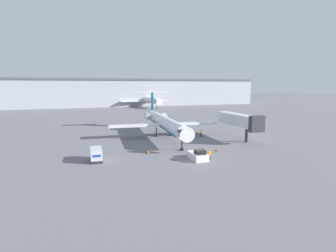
{
  "coord_description": "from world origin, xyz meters",
  "views": [
    {
      "loc": [
        -17.54,
        -38.31,
        12.36
      ],
      "look_at": [
        0.0,
        15.14,
        3.58
      ],
      "focal_mm": 28.0,
      "sensor_mm": 36.0,
      "label": 1
    }
  ],
  "objects_px": {
    "worker_by_wing": "(201,133)",
    "traffic_cone_left": "(148,152)",
    "traffic_cone_right": "(217,149)",
    "worker_near_tug": "(210,155)",
    "airplane_parked_far_left": "(146,100)",
    "luggage_cart": "(96,155)",
    "jet_bridge": "(239,120)",
    "pushback_tug": "(198,155)",
    "airplane_main": "(164,122)"
  },
  "relations": [
    {
      "from": "worker_by_wing",
      "to": "traffic_cone_left",
      "type": "height_order",
      "value": "worker_by_wing"
    },
    {
      "from": "airplane_parked_far_left",
      "to": "pushback_tug",
      "type": "bearing_deg",
      "value": -99.02
    },
    {
      "from": "airplane_parked_far_left",
      "to": "airplane_main",
      "type": "bearing_deg",
      "value": -100.7
    },
    {
      "from": "worker_near_tug",
      "to": "jet_bridge",
      "type": "height_order",
      "value": "jet_bridge"
    },
    {
      "from": "traffic_cone_right",
      "to": "airplane_parked_far_left",
      "type": "distance_m",
      "value": 107.13
    },
    {
      "from": "luggage_cart",
      "to": "worker_by_wing",
      "type": "bearing_deg",
      "value": 27.83
    },
    {
      "from": "airplane_main",
      "to": "traffic_cone_right",
      "type": "height_order",
      "value": "airplane_main"
    },
    {
      "from": "traffic_cone_left",
      "to": "pushback_tug",
      "type": "bearing_deg",
      "value": -42.4
    },
    {
      "from": "pushback_tug",
      "to": "worker_near_tug",
      "type": "bearing_deg",
      "value": -26.85
    },
    {
      "from": "jet_bridge",
      "to": "traffic_cone_right",
      "type": "bearing_deg",
      "value": -141.21
    },
    {
      "from": "airplane_main",
      "to": "worker_by_wing",
      "type": "distance_m",
      "value": 9.27
    },
    {
      "from": "traffic_cone_right",
      "to": "worker_near_tug",
      "type": "bearing_deg",
      "value": -129.15
    },
    {
      "from": "luggage_cart",
      "to": "worker_by_wing",
      "type": "xyz_separation_m",
      "value": [
        25.21,
        13.3,
        -0.14
      ]
    },
    {
      "from": "worker_near_tug",
      "to": "airplane_parked_far_left",
      "type": "relative_size",
      "value": 0.04
    },
    {
      "from": "worker_near_tug",
      "to": "airplane_parked_far_left",
      "type": "distance_m",
      "value": 112.75
    },
    {
      "from": "pushback_tug",
      "to": "traffic_cone_left",
      "type": "distance_m",
      "value": 9.51
    },
    {
      "from": "worker_near_tug",
      "to": "traffic_cone_left",
      "type": "height_order",
      "value": "worker_near_tug"
    },
    {
      "from": "luggage_cart",
      "to": "traffic_cone_left",
      "type": "distance_m",
      "value": 9.53
    },
    {
      "from": "luggage_cart",
      "to": "jet_bridge",
      "type": "distance_m",
      "value": 33.23
    },
    {
      "from": "worker_near_tug",
      "to": "traffic_cone_left",
      "type": "xyz_separation_m",
      "value": [
        -8.78,
        7.3,
        -0.53
      ]
    },
    {
      "from": "pushback_tug",
      "to": "worker_by_wing",
      "type": "bearing_deg",
      "value": 63.2
    },
    {
      "from": "pushback_tug",
      "to": "jet_bridge",
      "type": "bearing_deg",
      "value": 37.6
    },
    {
      "from": "traffic_cone_left",
      "to": "airplane_parked_far_left",
      "type": "relative_size",
      "value": 0.02
    },
    {
      "from": "worker_near_tug",
      "to": "jet_bridge",
      "type": "xyz_separation_m",
      "value": [
        14.06,
        13.08,
        3.57
      ]
    },
    {
      "from": "luggage_cart",
      "to": "worker_by_wing",
      "type": "relative_size",
      "value": 2.03
    },
    {
      "from": "traffic_cone_left",
      "to": "airplane_parked_far_left",
      "type": "xyz_separation_m",
      "value": [
        24.59,
        104.29,
        3.61
      ]
    },
    {
      "from": "jet_bridge",
      "to": "luggage_cart",
      "type": "bearing_deg",
      "value": -166.27
    },
    {
      "from": "worker_near_tug",
      "to": "traffic_cone_right",
      "type": "xyz_separation_m",
      "value": [
        4.2,
        5.15,
        -0.59
      ]
    },
    {
      "from": "worker_by_wing",
      "to": "traffic_cone_right",
      "type": "relative_size",
      "value": 2.9
    },
    {
      "from": "traffic_cone_left",
      "to": "jet_bridge",
      "type": "relative_size",
      "value": 0.05
    },
    {
      "from": "pushback_tug",
      "to": "jet_bridge",
      "type": "xyz_separation_m",
      "value": [
        15.82,
        12.19,
        3.78
      ]
    },
    {
      "from": "pushback_tug",
      "to": "airplane_parked_far_left",
      "type": "height_order",
      "value": "airplane_parked_far_left"
    },
    {
      "from": "luggage_cart",
      "to": "traffic_cone_left",
      "type": "bearing_deg",
      "value": 12.56
    },
    {
      "from": "traffic_cone_right",
      "to": "airplane_parked_far_left",
      "type": "bearing_deg",
      "value": 83.77
    },
    {
      "from": "luggage_cart",
      "to": "airplane_parked_far_left",
      "type": "xyz_separation_m",
      "value": [
        33.87,
        106.36,
        2.87
      ]
    },
    {
      "from": "worker_near_tug",
      "to": "worker_by_wing",
      "type": "height_order",
      "value": "worker_by_wing"
    },
    {
      "from": "airplane_main",
      "to": "traffic_cone_left",
      "type": "distance_m",
      "value": 16.47
    },
    {
      "from": "luggage_cart",
      "to": "worker_near_tug",
      "type": "xyz_separation_m",
      "value": [
        18.06,
        -5.23,
        -0.21
      ]
    },
    {
      "from": "luggage_cart",
      "to": "traffic_cone_right",
      "type": "bearing_deg",
      "value": -0.21
    },
    {
      "from": "airplane_parked_far_left",
      "to": "jet_bridge",
      "type": "relative_size",
      "value": 2.65
    },
    {
      "from": "traffic_cone_right",
      "to": "airplane_main",
      "type": "bearing_deg",
      "value": 108.23
    },
    {
      "from": "luggage_cart",
      "to": "traffic_cone_right",
      "type": "distance_m",
      "value": 22.27
    },
    {
      "from": "worker_near_tug",
      "to": "traffic_cone_left",
      "type": "relative_size",
      "value": 2.28
    },
    {
      "from": "traffic_cone_right",
      "to": "airplane_parked_far_left",
      "type": "xyz_separation_m",
      "value": [
        11.62,
        106.44,
        3.67
      ]
    },
    {
      "from": "airplane_main",
      "to": "traffic_cone_left",
      "type": "height_order",
      "value": "airplane_main"
    },
    {
      "from": "airplane_parked_far_left",
      "to": "jet_bridge",
      "type": "xyz_separation_m",
      "value": [
        -1.75,
        -98.51,
        0.49
      ]
    },
    {
      "from": "pushback_tug",
      "to": "airplane_main",
      "type": "bearing_deg",
      "value": 88.45
    },
    {
      "from": "pushback_tug",
      "to": "airplane_parked_far_left",
      "type": "bearing_deg",
      "value": 80.98
    },
    {
      "from": "pushback_tug",
      "to": "worker_by_wing",
      "type": "xyz_separation_m",
      "value": [
        8.91,
        17.65,
        0.28
      ]
    },
    {
      "from": "traffic_cone_right",
      "to": "jet_bridge",
      "type": "bearing_deg",
      "value": 38.79
    }
  ]
}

